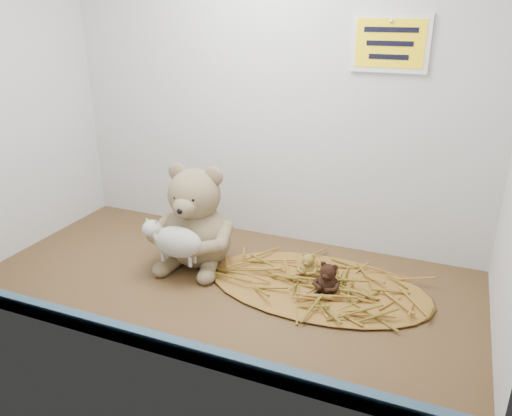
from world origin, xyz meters
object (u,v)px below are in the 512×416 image
at_px(main_teddy, 196,216).
at_px(mini_teddy_tan, 308,264).
at_px(toy_lamb, 178,242).
at_px(mini_teddy_brown, 328,277).

xyz_separation_m(main_teddy, mini_teddy_tan, (0.29, 0.03, -0.09)).
xyz_separation_m(main_teddy, toy_lamb, (0.00, -0.10, -0.03)).
bearing_deg(toy_lamb, mini_teddy_tan, 22.58).
relative_size(main_teddy, toy_lamb, 1.64).
xyz_separation_m(main_teddy, mini_teddy_brown, (0.36, -0.03, -0.09)).
xyz_separation_m(mini_teddy_tan, mini_teddy_brown, (0.06, -0.06, 0.01)).
distance_m(main_teddy, mini_teddy_tan, 0.31).
bearing_deg(main_teddy, toy_lamb, -94.59).
relative_size(main_teddy, mini_teddy_tan, 4.24).
bearing_deg(main_teddy, mini_teddy_brown, -9.70).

